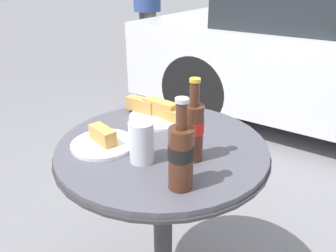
{
  "coord_description": "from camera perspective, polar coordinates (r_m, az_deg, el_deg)",
  "views": [
    {
      "loc": [
        0.55,
        -0.78,
        1.29
      ],
      "look_at": [
        0.0,
        0.03,
        0.82
      ],
      "focal_mm": 35.0,
      "sensor_mm": 36.0,
      "label": 1
    }
  ],
  "objects": [
    {
      "name": "lunch_plate_far",
      "position": [
        1.26,
        -1.55,
        2.32
      ],
      "size": [
        0.3,
        0.24,
        0.07
      ],
      "color": "white",
      "rests_on": "bistro_table"
    },
    {
      "name": "drinking_glass",
      "position": [
        0.97,
        -4.62,
        -3.06
      ],
      "size": [
        0.07,
        0.07,
        0.13
      ],
      "color": "silver",
      "rests_on": "bistro_table"
    },
    {
      "name": "lunch_plate_near",
      "position": [
        1.09,
        -11.27,
        -2.63
      ],
      "size": [
        0.21,
        0.21,
        0.06
      ],
      "color": "white",
      "rests_on": "bistro_table"
    },
    {
      "name": "cola_bottle_right",
      "position": [
        0.83,
        2.27,
        -4.97
      ],
      "size": [
        0.07,
        0.07,
        0.25
      ],
      "color": "#4C2819",
      "rests_on": "bistro_table"
    },
    {
      "name": "bistro_table",
      "position": [
        1.18,
        -0.96,
        -10.41
      ],
      "size": [
        0.71,
        0.71,
        0.77
      ],
      "color": "#333333",
      "rests_on": "ground_plane"
    },
    {
      "name": "cola_bottle_left",
      "position": [
        0.96,
        4.42,
        -0.54
      ],
      "size": [
        0.06,
        0.06,
        0.25
      ],
      "color": "#4C2819",
      "rests_on": "bistro_table"
    }
  ]
}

